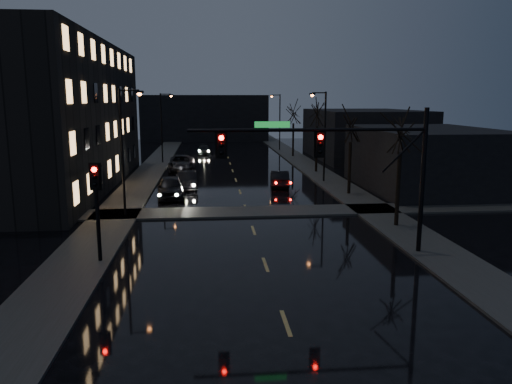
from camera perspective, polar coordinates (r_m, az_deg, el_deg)
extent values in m
plane|color=black|center=(15.54, 4.62, -17.85)|extent=(160.00, 160.00, 0.00)
cube|color=#2D2D2B|center=(49.36, -12.42, 1.83)|extent=(3.00, 140.00, 0.12)
cube|color=#2D2D2B|center=(50.20, 7.22, 2.14)|extent=(3.00, 140.00, 0.12)
cube|color=#2D2D2B|center=(32.86, -1.01, -2.28)|extent=(40.00, 3.00, 0.12)
cube|color=black|center=(45.66, -23.60, 8.00)|extent=(12.00, 30.00, 12.00)
cube|color=black|center=(43.62, 18.95, 3.60)|extent=(10.00, 14.00, 5.00)
cube|color=black|center=(64.60, 12.17, 6.49)|extent=(12.00, 18.00, 6.00)
cube|color=black|center=(91.50, -5.86, 8.44)|extent=(22.00, 10.00, 8.00)
cylinder|color=black|center=(24.91, 18.49, 1.07)|extent=(0.22, 0.22, 7.00)
cylinder|color=black|center=(22.94, 6.11, 7.07)|extent=(11.00, 0.16, 0.16)
cylinder|color=black|center=(24.32, 16.54, 4.53)|extent=(2.05, 0.10, 2.05)
cube|color=#0C591E|center=(22.65, 1.86, 7.71)|extent=(1.60, 0.04, 0.28)
cube|color=black|center=(22.54, -3.99, 5.38)|extent=(0.35, 0.28, 1.05)
sphere|color=#FF0705|center=(22.35, -3.99, 6.19)|extent=(0.22, 0.22, 0.22)
cube|color=black|center=(23.10, 7.30, 5.45)|extent=(0.35, 0.28, 1.05)
sphere|color=#FF0705|center=(22.91, 7.40, 6.24)|extent=(0.22, 0.22, 0.22)
cylinder|color=black|center=(23.57, -17.64, -2.63)|extent=(0.18, 0.18, 4.40)
cube|color=black|center=(23.24, -17.89, 1.70)|extent=(0.35, 0.28, 1.05)
sphere|color=#FF0705|center=(23.04, -18.02, 2.45)|extent=(0.22, 0.22, 0.22)
cylinder|color=black|center=(29.97, 15.91, 0.23)|extent=(0.24, 0.24, 4.40)
cylinder|color=black|center=(39.35, 10.64, 2.65)|extent=(0.24, 0.24, 4.12)
cylinder|color=black|center=(50.87, 6.93, 4.84)|extent=(0.24, 0.24, 4.68)
cylinder|color=black|center=(64.58, 4.26, 5.93)|extent=(0.24, 0.24, 4.29)
cylinder|color=black|center=(32.06, -15.03, 4.18)|extent=(0.16, 0.16, 8.00)
cylinder|color=black|center=(31.79, -14.29, 11.21)|extent=(1.20, 0.10, 0.10)
cube|color=black|center=(31.71, -13.19, 11.08)|extent=(0.50, 0.25, 0.15)
sphere|color=orange|center=(31.70, -13.18, 10.90)|extent=(0.28, 0.28, 0.28)
cylinder|color=black|center=(58.77, -10.74, 7.13)|extent=(0.16, 0.16, 8.00)
cylinder|color=black|center=(58.63, -10.28, 10.95)|extent=(1.20, 0.10, 0.10)
cube|color=black|center=(58.58, -9.68, 10.87)|extent=(0.50, 0.25, 0.15)
sphere|color=orange|center=(58.58, -9.68, 10.77)|extent=(0.28, 0.28, 0.28)
cylinder|color=black|center=(44.77, 7.86, 6.17)|extent=(0.16, 0.16, 8.00)
cylinder|color=black|center=(44.50, 7.23, 11.19)|extent=(1.20, 0.10, 0.10)
cube|color=black|center=(44.38, 6.45, 11.08)|extent=(0.50, 0.25, 0.15)
sphere|color=orange|center=(44.38, 6.45, 10.95)|extent=(0.28, 0.28, 0.28)
cylinder|color=black|center=(72.25, 2.73, 7.92)|extent=(0.16, 0.16, 8.00)
cylinder|color=black|center=(72.09, 2.28, 11.02)|extent=(1.20, 0.10, 0.10)
cube|color=black|center=(72.01, 1.80, 10.94)|extent=(0.50, 0.25, 0.15)
sphere|color=orange|center=(72.01, 1.80, 10.86)|extent=(0.28, 0.28, 0.28)
imported|color=black|center=(38.14, -9.78, 0.54)|extent=(2.37, 4.98, 1.64)
imported|color=black|center=(41.93, -7.88, 1.35)|extent=(1.89, 4.44, 1.42)
imported|color=black|center=(52.71, -8.48, 3.31)|extent=(2.75, 5.77, 1.59)
imported|color=black|center=(68.01, -5.95, 4.87)|extent=(1.97, 4.48, 1.28)
imported|color=black|center=(42.47, 2.70, 1.54)|extent=(1.88, 4.36, 1.40)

